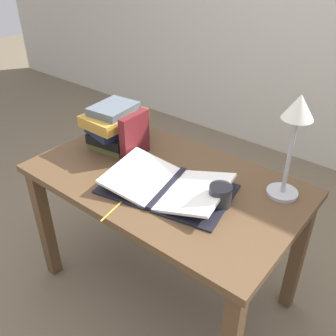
{
  "coord_description": "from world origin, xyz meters",
  "views": [
    {
      "loc": [
        0.89,
        -1.08,
        1.66
      ],
      "look_at": [
        0.04,
        -0.03,
        0.8
      ],
      "focal_mm": 40.0,
      "sensor_mm": 36.0,
      "label": 1
    }
  ],
  "objects": [
    {
      "name": "ground_plane",
      "position": [
        0.0,
        0.0,
        0.0
      ],
      "size": [
        12.0,
        12.0,
        0.0
      ],
      "primitive_type": "plane",
      "color": "#70604C"
    },
    {
      "name": "reading_desk",
      "position": [
        0.0,
        0.0,
        0.62
      ],
      "size": [
        1.23,
        0.73,
        0.72
      ],
      "color": "brown",
      "rests_on": "ground_plane"
    },
    {
      "name": "coffee_mug",
      "position": [
        0.3,
        -0.01,
        0.77
      ],
      "size": [
        0.09,
        0.12,
        0.09
      ],
      "rotation": [
        0.0,
        0.0,
        1.45
      ],
      "color": "#28282D",
      "rests_on": "reading_desk"
    },
    {
      "name": "reading_lamp",
      "position": [
        0.47,
        0.21,
        1.05
      ],
      "size": [
        0.13,
        0.13,
        0.45
      ],
      "color": "#ADADB2",
      "rests_on": "reading_desk"
    },
    {
      "name": "open_book",
      "position": [
        0.07,
        -0.07,
        0.74
      ],
      "size": [
        0.6,
        0.44,
        0.07
      ],
      "rotation": [
        0.0,
        0.0,
        0.2
      ],
      "color": "black",
      "rests_on": "reading_desk"
    },
    {
      "name": "pencil",
      "position": [
        -0.01,
        -0.31,
        0.72
      ],
      "size": [
        0.04,
        0.17,
        0.01
      ],
      "rotation": [
        0.0,
        0.0,
        0.18
      ],
      "color": "gold",
      "rests_on": "reading_desk"
    },
    {
      "name": "book_stack_tall",
      "position": [
        -0.39,
        0.08,
        0.83
      ],
      "size": [
        0.24,
        0.3,
        0.22
      ],
      "color": "brown",
      "rests_on": "reading_desk"
    },
    {
      "name": "book_standing_upright",
      "position": [
        -0.23,
        0.06,
        0.83
      ],
      "size": [
        0.05,
        0.18,
        0.22
      ],
      "rotation": [
        0.0,
        0.0,
        0.04
      ],
      "color": "maroon",
      "rests_on": "reading_desk"
    }
  ]
}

